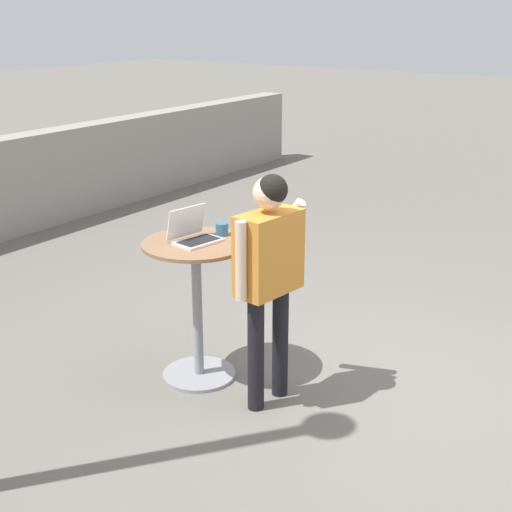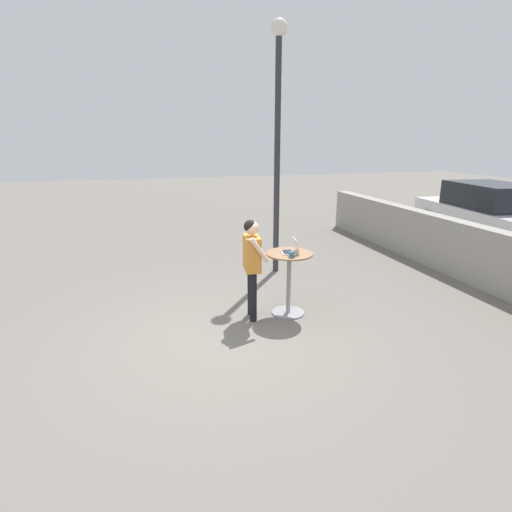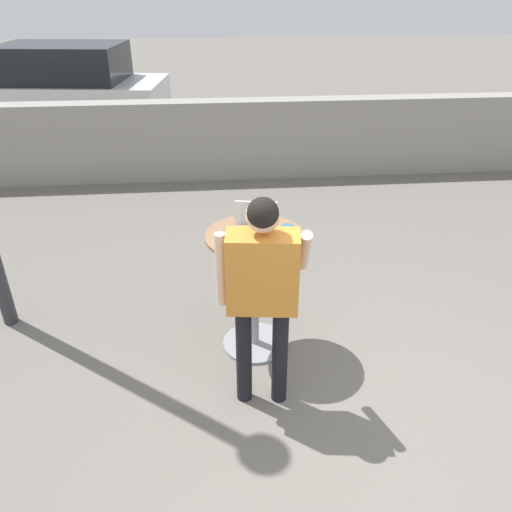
{
  "view_description": "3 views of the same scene",
  "coord_description": "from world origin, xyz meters",
  "views": [
    {
      "loc": [
        -4.15,
        -1.8,
        2.55
      ],
      "look_at": [
        -0.68,
        0.61,
        1.08
      ],
      "focal_mm": 50.0,
      "sensor_mm": 36.0,
      "label": 1
    },
    {
      "loc": [
        5.07,
        -0.96,
        2.75
      ],
      "look_at": [
        -0.56,
        0.65,
        1.03
      ],
      "focal_mm": 28.0,
      "sensor_mm": 36.0,
      "label": 2
    },
    {
      "loc": [
        -0.86,
        -2.08,
        2.7
      ],
      "look_at": [
        -0.6,
        0.71,
        1.12
      ],
      "focal_mm": 35.0,
      "sensor_mm": 36.0,
      "label": 3
    }
  ],
  "objects": [
    {
      "name": "ground_plane",
      "position": [
        0.0,
        0.0,
        0.0
      ],
      "size": [
        50.0,
        50.0,
        0.0
      ],
      "primitive_type": "plane",
      "color": "slate"
    },
    {
      "name": "pavement_kerb",
      "position": [
        0.0,
        5.23,
        0.57
      ],
      "size": [
        13.03,
        0.35,
        1.14
      ],
      "color": "gray",
      "rests_on": "ground_plane"
    },
    {
      "name": "cafe_table",
      "position": [
        -0.57,
        1.2,
        0.65
      ],
      "size": [
        0.74,
        0.74,
        1.03
      ],
      "color": "gray",
      "rests_on": "ground_plane"
    },
    {
      "name": "laptop",
      "position": [
        -0.56,
        1.22,
        1.08
      ],
      "size": [
        0.35,
        0.3,
        0.23
      ],
      "color": "silver",
      "rests_on": "cafe_table"
    },
    {
      "name": "coffee_mug",
      "position": [
        -0.34,
        1.15,
        1.07
      ],
      "size": [
        0.12,
        0.09,
        0.09
      ],
      "color": "#336084",
      "rests_on": "cafe_table"
    },
    {
      "name": "standing_person",
      "position": [
        -0.58,
        0.59,
        1.01
      ],
      "size": [
        0.62,
        0.34,
        1.59
      ],
      "color": "black",
      "rests_on": "ground_plane"
    },
    {
      "name": "parked_car_near_street",
      "position": [
        -3.72,
        8.16,
        0.81
      ],
      "size": [
        4.26,
        2.27,
        1.6
      ],
      "color": "silver",
      "rests_on": "ground_plane"
    }
  ]
}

